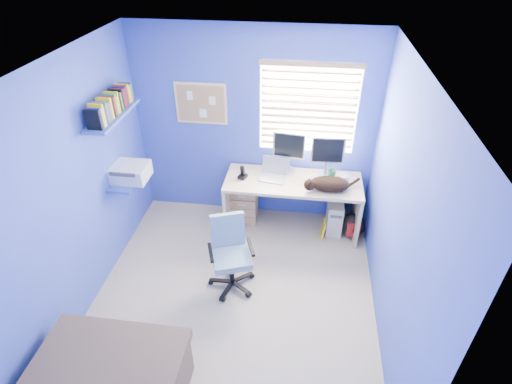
# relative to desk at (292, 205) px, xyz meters

# --- Properties ---
(floor) EXTENTS (3.00, 3.20, 0.00)m
(floor) POSITION_rel_desk_xyz_m (-0.53, -1.26, -0.37)
(floor) COLOR #B09F8E
(floor) RESTS_ON ground
(ceiling) EXTENTS (3.00, 3.20, 0.00)m
(ceiling) POSITION_rel_desk_xyz_m (-0.53, -1.26, 2.13)
(ceiling) COLOR white
(ceiling) RESTS_ON wall_back
(wall_back) EXTENTS (3.00, 0.01, 2.50)m
(wall_back) POSITION_rel_desk_xyz_m (-0.53, 0.34, 0.88)
(wall_back) COLOR #3949AF
(wall_back) RESTS_ON ground
(wall_front) EXTENTS (3.00, 0.01, 2.50)m
(wall_front) POSITION_rel_desk_xyz_m (-0.53, -2.86, 0.88)
(wall_front) COLOR #3949AF
(wall_front) RESTS_ON ground
(wall_left) EXTENTS (0.01, 3.20, 2.50)m
(wall_left) POSITION_rel_desk_xyz_m (-2.03, -1.26, 0.88)
(wall_left) COLOR #3949AF
(wall_left) RESTS_ON ground
(wall_right) EXTENTS (0.01, 3.20, 2.50)m
(wall_right) POSITION_rel_desk_xyz_m (0.97, -1.26, 0.88)
(wall_right) COLOR #3949AF
(wall_right) RESTS_ON ground
(desk) EXTENTS (1.69, 0.65, 0.74)m
(desk) POSITION_rel_desk_xyz_m (0.00, 0.00, 0.00)
(desk) COLOR beige
(desk) RESTS_ON floor
(laptop) EXTENTS (0.37, 0.31, 0.22)m
(laptop) POSITION_rel_desk_xyz_m (-0.26, 0.02, 0.48)
(laptop) COLOR silver
(laptop) RESTS_ON desk
(monitor_left) EXTENTS (0.41, 0.17, 0.54)m
(monitor_left) POSITION_rel_desk_xyz_m (-0.08, 0.24, 0.64)
(monitor_left) COLOR silver
(monitor_left) RESTS_ON desk
(monitor_right) EXTENTS (0.41, 0.14, 0.54)m
(monitor_right) POSITION_rel_desk_xyz_m (0.39, 0.18, 0.64)
(monitor_right) COLOR silver
(monitor_right) RESTS_ON desk
(phone) EXTENTS (0.12, 0.13, 0.17)m
(phone) POSITION_rel_desk_xyz_m (-0.63, -0.01, 0.45)
(phone) COLOR black
(phone) RESTS_ON desk
(mug) EXTENTS (0.10, 0.09, 0.10)m
(mug) POSITION_rel_desk_xyz_m (0.47, 0.15, 0.42)
(mug) COLOR #338C4A
(mug) RESTS_ON desk
(cd_spindle) EXTENTS (0.13, 0.13, 0.07)m
(cd_spindle) POSITION_rel_desk_xyz_m (0.61, 0.10, 0.41)
(cd_spindle) COLOR silver
(cd_spindle) RESTS_ON desk
(cat) EXTENTS (0.52, 0.37, 0.17)m
(cat) POSITION_rel_desk_xyz_m (0.43, -0.14, 0.45)
(cat) COLOR black
(cat) RESTS_ON desk
(tower_pc) EXTENTS (0.19, 0.44, 0.45)m
(tower_pc) POSITION_rel_desk_xyz_m (0.56, 0.06, -0.14)
(tower_pc) COLOR beige
(tower_pc) RESTS_ON floor
(drawer_boxes) EXTENTS (0.35, 0.28, 0.54)m
(drawer_boxes) POSITION_rel_desk_xyz_m (-0.64, 0.10, -0.10)
(drawer_boxes) COLOR tan
(drawer_boxes) RESTS_ON floor
(yellow_book) EXTENTS (0.03, 0.17, 0.24)m
(yellow_book) POSITION_rel_desk_xyz_m (0.42, -0.14, -0.25)
(yellow_book) COLOR yellow
(yellow_book) RESTS_ON floor
(backpack) EXTENTS (0.32, 0.26, 0.35)m
(backpack) POSITION_rel_desk_xyz_m (0.80, -0.07, -0.19)
(backpack) COLOR black
(backpack) RESTS_ON floor
(office_chair) EXTENTS (0.63, 0.63, 0.85)m
(office_chair) POSITION_rel_desk_xyz_m (-0.60, -1.07, -0.05)
(office_chair) COLOR black
(office_chair) RESTS_ON floor
(window_blinds) EXTENTS (1.15, 0.05, 1.10)m
(window_blinds) POSITION_rel_desk_xyz_m (0.12, 0.31, 1.18)
(window_blinds) COLOR white
(window_blinds) RESTS_ON ground
(corkboard) EXTENTS (0.64, 0.02, 0.52)m
(corkboard) POSITION_rel_desk_xyz_m (-1.18, 0.33, 1.18)
(corkboard) COLOR beige
(corkboard) RESTS_ON ground
(wall_shelves) EXTENTS (0.42, 0.90, 1.05)m
(wall_shelves) POSITION_rel_desk_xyz_m (-1.89, -0.51, 1.06)
(wall_shelves) COLOR #3551B4
(wall_shelves) RESTS_ON ground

